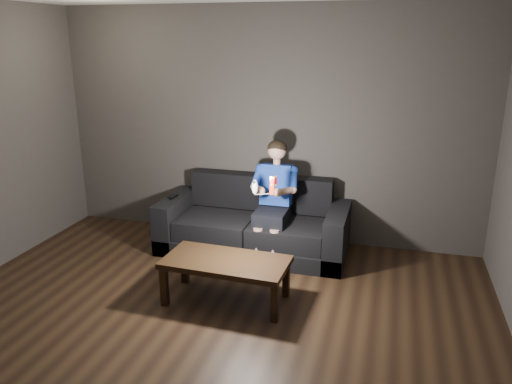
% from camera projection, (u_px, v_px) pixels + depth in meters
% --- Properties ---
extents(floor, '(5.00, 5.00, 0.00)m').
position_uv_depth(floor, '(184.00, 352.00, 3.87)').
color(floor, black).
rests_on(floor, ground).
extents(back_wall, '(5.00, 0.04, 2.70)m').
position_uv_depth(back_wall, '(266.00, 126.00, 5.76)').
color(back_wall, '#403D39').
rests_on(back_wall, ground).
extents(sofa, '(2.09, 0.90, 0.81)m').
position_uv_depth(sofa, '(254.00, 228.00, 5.65)').
color(sofa, black).
rests_on(sofa, floor).
extents(child, '(0.50, 0.62, 1.24)m').
position_uv_depth(child, '(274.00, 192.00, 5.41)').
color(child, black).
rests_on(child, sofa).
extents(wii_remote_red, '(0.05, 0.07, 0.18)m').
position_uv_depth(wii_remote_red, '(272.00, 185.00, 4.88)').
color(wii_remote_red, red).
rests_on(wii_remote_red, child).
extents(nunchuk_white, '(0.09, 0.11, 0.16)m').
position_uv_depth(nunchuk_white, '(255.00, 187.00, 4.94)').
color(nunchuk_white, white).
rests_on(nunchuk_white, child).
extents(wii_remote_black, '(0.05, 0.16, 0.03)m').
position_uv_depth(wii_remote_black, '(174.00, 196.00, 5.73)').
color(wii_remote_black, black).
rests_on(wii_remote_black, sofa).
extents(coffee_table, '(1.15, 0.61, 0.41)m').
position_uv_depth(coffee_table, '(226.00, 265.00, 4.53)').
color(coffee_table, black).
rests_on(coffee_table, floor).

